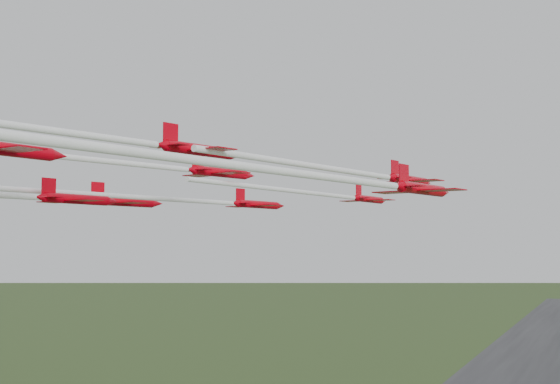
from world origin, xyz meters
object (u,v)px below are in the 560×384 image
at_px(jet_lead, 334,195).
at_px(jet_row3_right, 320,176).
at_px(jet_row4_right, 82,134).
at_px(jet_row2_right, 372,175).
at_px(jet_row3_mid, 103,161).
at_px(jet_row2_left, 163,199).
at_px(jet_row3_left, 32,197).

bearing_deg(jet_lead, jet_row3_right, -62.07).
relative_size(jet_lead, jet_row4_right, 0.95).
bearing_deg(jet_row4_right, jet_row2_right, 88.80).
distance_m(jet_lead, jet_row3_mid, 39.30).
xyz_separation_m(jet_row2_left, jet_row2_right, (26.27, 1.66, 2.16)).
height_order(jet_row2_left, jet_row3_right, jet_row2_left).
relative_size(jet_row3_mid, jet_row4_right, 1.21).
bearing_deg(jet_lead, jet_row4_right, -81.22).
bearing_deg(jet_row3_left, jet_row3_right, -4.08).
xyz_separation_m(jet_lead, jet_row3_left, (-27.61, -28.49, -1.20)).
distance_m(jet_row3_mid, jet_row3_right, 26.67).
relative_size(jet_lead, jet_row3_right, 0.74).
bearing_deg(jet_row3_right, jet_row2_left, 152.41).
bearing_deg(jet_lead, jet_row3_mid, -96.00).
relative_size(jet_row3_left, jet_row3_right, 0.88).
height_order(jet_row2_left, jet_row3_left, jet_row3_left).
xyz_separation_m(jet_lead, jet_row3_right, (14.47, -45.21, -1.64)).
xyz_separation_m(jet_row2_left, jet_row3_mid, (4.97, -19.34, 2.52)).
bearing_deg(jet_row4_right, jet_lead, 104.89).
bearing_deg(jet_row2_right, jet_row4_right, -94.25).
bearing_deg(jet_row2_left, jet_row4_right, -51.23).
xyz_separation_m(jet_lead, jet_row3_mid, (-10.95, -37.72, 1.41)).
relative_size(jet_row2_right, jet_row3_mid, 0.73).
height_order(jet_row3_mid, jet_row3_right, jet_row3_mid).
distance_m(jet_row2_left, jet_row2_right, 26.41).
bearing_deg(jet_row4_right, jet_row3_right, 44.57).
bearing_deg(jet_row2_left, jet_lead, 65.40).
relative_size(jet_row2_left, jet_row2_right, 1.46).
height_order(jet_row3_right, jet_row4_right, jet_row4_right).
xyz_separation_m(jet_row2_left, jet_row3_right, (30.39, -26.83, -0.53)).
bearing_deg(jet_row3_mid, jet_row3_right, 0.82).
relative_size(jet_row2_left, jet_row3_mid, 1.06).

